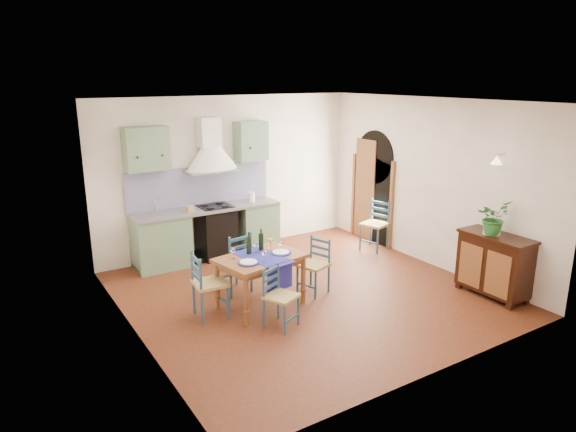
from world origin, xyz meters
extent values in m
plane|color=#401A0D|center=(0.00, 0.00, 0.00)|extent=(5.00, 5.00, 0.00)
cube|color=white|center=(0.00, 2.50, 1.40)|extent=(5.00, 0.04, 2.80)
cube|color=slate|center=(-1.45, 2.19, 0.44)|extent=(0.90, 0.60, 0.88)
cube|color=slate|center=(0.35, 2.19, 0.44)|extent=(0.70, 0.60, 0.88)
cube|color=black|center=(-0.45, 2.19, 0.44)|extent=(0.60, 0.58, 0.88)
cube|color=gray|center=(-0.60, 2.19, 0.90)|extent=(2.60, 0.64, 0.04)
cube|color=silver|center=(-1.45, 2.19, 0.90)|extent=(0.45, 0.40, 0.03)
cylinder|color=silver|center=(-1.45, 2.37, 1.05)|extent=(0.02, 0.02, 0.26)
cube|color=black|center=(-0.45, 2.19, 0.93)|extent=(0.55, 0.48, 0.02)
cube|color=black|center=(-0.60, 2.24, 0.04)|extent=(2.60, 0.50, 0.08)
cube|color=#0B0A5F|center=(-0.60, 2.46, 1.26)|extent=(2.65, 0.05, 0.68)
cube|color=slate|center=(-1.55, 2.32, 2.00)|extent=(0.70, 0.34, 0.70)
cube|color=slate|center=(0.35, 2.32, 2.00)|extent=(0.55, 0.34, 0.70)
cone|color=silver|center=(-0.45, 2.25, 1.75)|extent=(0.96, 0.96, 0.40)
cube|color=silver|center=(-0.45, 2.34, 2.20)|extent=(0.36, 0.30, 0.50)
cube|color=white|center=(2.50, 0.00, 1.40)|extent=(0.04, 5.00, 2.80)
cube|color=black|center=(2.48, 1.40, 0.82)|extent=(0.03, 1.00, 1.65)
cylinder|color=black|center=(2.48, 1.40, 1.65)|extent=(0.03, 1.00, 1.00)
cube|color=brown|center=(2.46, 0.86, 0.82)|extent=(0.06, 0.06, 1.65)
cube|color=brown|center=(2.46, 1.94, 0.82)|extent=(0.06, 0.06, 1.65)
cube|color=brown|center=(2.47, 1.62, 0.98)|extent=(0.04, 0.55, 1.96)
cylinder|color=silver|center=(2.44, -1.32, 2.05)|extent=(0.15, 0.04, 0.04)
cone|color=#FFEDC6|center=(2.34, -1.32, 1.98)|extent=(0.16, 0.16, 0.12)
cube|color=white|center=(-2.50, 0.00, 1.40)|extent=(0.04, 5.00, 2.80)
cube|color=silver|center=(0.00, 0.00, 2.80)|extent=(5.00, 5.00, 0.01)
cube|color=brown|center=(-0.78, -0.02, 0.71)|extent=(1.28, 0.97, 0.05)
cube|color=brown|center=(-0.78, -0.02, 0.64)|extent=(1.14, 0.84, 0.08)
cylinder|color=brown|center=(-1.22, -0.43, 0.34)|extent=(0.07, 0.07, 0.68)
cylinder|color=brown|center=(-1.34, 0.20, 0.34)|extent=(0.07, 0.07, 0.68)
cylinder|color=brown|center=(-0.22, -0.24, 0.34)|extent=(0.07, 0.07, 0.68)
cylinder|color=brown|center=(-0.34, 0.38, 0.34)|extent=(0.07, 0.07, 0.68)
cube|color=navy|center=(-0.77, -0.07, 0.74)|extent=(0.59, 0.93, 0.01)
cube|color=navy|center=(-0.71, -0.41, 0.55)|extent=(0.43, 0.09, 0.38)
cylinder|color=navy|center=(-1.05, -0.17, 0.75)|extent=(0.29, 0.29, 0.01)
cylinder|color=white|center=(-1.05, -0.17, 0.76)|extent=(0.23, 0.23, 0.01)
cylinder|color=navy|center=(-0.48, -0.06, 0.75)|extent=(0.29, 0.29, 0.01)
cylinder|color=white|center=(-0.48, -0.06, 0.76)|extent=(0.23, 0.23, 0.01)
cylinder|color=black|center=(-0.86, 0.16, 0.89)|extent=(0.07, 0.07, 0.32)
cylinder|color=black|center=(-0.64, 0.20, 0.89)|extent=(0.07, 0.07, 0.32)
cylinder|color=white|center=(-0.52, 0.17, 0.79)|extent=(0.05, 0.05, 0.10)
sphere|color=gold|center=(-0.52, 0.17, 0.88)|extent=(0.10, 0.10, 0.10)
cylinder|color=navy|center=(-0.94, -0.91, 0.20)|extent=(0.03, 0.03, 0.41)
cylinder|color=navy|center=(-1.07, -0.62, 0.40)|extent=(0.03, 0.03, 0.79)
cylinder|color=navy|center=(-0.65, -0.78, 0.20)|extent=(0.03, 0.03, 0.41)
cylinder|color=navy|center=(-0.78, -0.49, 0.40)|extent=(0.03, 0.03, 0.79)
cube|color=tan|center=(-0.86, -0.70, 0.42)|extent=(0.49, 0.49, 0.04)
cube|color=navy|center=(-0.93, -0.55, 0.53)|extent=(0.32, 0.16, 0.04)
cube|color=navy|center=(-0.93, -0.55, 0.64)|extent=(0.32, 0.16, 0.04)
cube|color=navy|center=(-0.93, -0.55, 0.74)|extent=(0.32, 0.16, 0.04)
cube|color=navy|center=(-0.80, -0.84, 0.16)|extent=(0.30, 0.15, 0.02)
cylinder|color=navy|center=(-0.72, 0.86, 0.24)|extent=(0.04, 0.04, 0.48)
cylinder|color=navy|center=(-0.66, 0.49, 0.47)|extent=(0.04, 0.04, 0.93)
cylinder|color=navy|center=(-1.09, 0.79, 0.24)|extent=(0.04, 0.04, 0.48)
cylinder|color=navy|center=(-1.03, 0.43, 0.47)|extent=(0.04, 0.04, 0.93)
cube|color=tan|center=(-0.88, 0.64, 0.49)|extent=(0.50, 0.50, 0.04)
cube|color=navy|center=(-0.84, 0.46, 0.62)|extent=(0.39, 0.09, 0.05)
cube|color=navy|center=(-0.84, 0.46, 0.75)|extent=(0.39, 0.09, 0.05)
cube|color=navy|center=(-0.84, 0.46, 0.87)|extent=(0.39, 0.09, 0.05)
cube|color=navy|center=(-0.91, 0.83, 0.19)|extent=(0.37, 0.09, 0.03)
cylinder|color=navy|center=(-1.34, -0.14, 0.23)|extent=(0.04, 0.04, 0.46)
cylinder|color=navy|center=(-1.70, -0.11, 0.45)|extent=(0.04, 0.04, 0.90)
cylinder|color=navy|center=(-1.31, 0.22, 0.23)|extent=(0.04, 0.04, 0.46)
cylinder|color=navy|center=(-1.67, 0.25, 0.45)|extent=(0.04, 0.04, 0.90)
cube|color=tan|center=(-1.50, 0.06, 0.48)|extent=(0.46, 0.46, 0.04)
cube|color=navy|center=(-1.68, 0.07, 0.60)|extent=(0.06, 0.38, 0.05)
cube|color=navy|center=(-1.68, 0.07, 0.72)|extent=(0.06, 0.38, 0.05)
cube|color=navy|center=(-1.68, 0.07, 0.84)|extent=(0.06, 0.38, 0.05)
cube|color=navy|center=(-1.32, 0.04, 0.18)|extent=(0.06, 0.36, 0.03)
cylinder|color=navy|center=(-0.11, 0.07, 0.21)|extent=(0.03, 0.03, 0.42)
cylinder|color=navy|center=(0.21, 0.18, 0.41)|extent=(0.03, 0.03, 0.83)
cylinder|color=navy|center=(0.00, -0.24, 0.21)|extent=(0.03, 0.03, 0.42)
cylinder|color=navy|center=(0.31, -0.14, 0.41)|extent=(0.03, 0.03, 0.83)
cube|color=tan|center=(0.10, -0.03, 0.44)|extent=(0.49, 0.49, 0.04)
cube|color=navy|center=(0.26, 0.02, 0.55)|extent=(0.13, 0.34, 0.04)
cube|color=navy|center=(0.26, 0.02, 0.66)|extent=(0.13, 0.34, 0.04)
cube|color=navy|center=(0.26, 0.02, 0.77)|extent=(0.13, 0.34, 0.04)
cube|color=navy|center=(-0.06, -0.09, 0.17)|extent=(0.13, 0.32, 0.02)
cylinder|color=navy|center=(1.97, 1.12, 0.23)|extent=(0.04, 0.04, 0.47)
cylinder|color=navy|center=(2.32, 1.23, 0.46)|extent=(0.04, 0.04, 0.91)
cylinder|color=navy|center=(2.08, 0.77, 0.23)|extent=(0.04, 0.04, 0.47)
cylinder|color=navy|center=(2.43, 0.88, 0.46)|extent=(0.04, 0.04, 0.91)
cube|color=tan|center=(2.20, 1.00, 0.48)|extent=(0.54, 0.54, 0.04)
cube|color=navy|center=(2.37, 1.06, 0.61)|extent=(0.14, 0.37, 0.05)
cube|color=navy|center=(2.37, 1.06, 0.73)|extent=(0.14, 0.37, 0.05)
cube|color=navy|center=(2.37, 1.06, 0.85)|extent=(0.14, 0.37, 0.05)
cube|color=navy|center=(2.03, 0.94, 0.18)|extent=(0.14, 0.36, 0.03)
cube|color=black|center=(2.27, -1.52, 0.49)|extent=(0.45, 1.00, 0.82)
cube|color=black|center=(2.27, -1.52, 0.92)|extent=(0.50, 1.05, 0.04)
cube|color=brown|center=(2.04, -1.75, 0.45)|extent=(0.02, 0.38, 0.63)
cube|color=brown|center=(2.04, -1.29, 0.45)|extent=(0.02, 0.38, 0.63)
cube|color=black|center=(2.09, -1.96, 0.04)|extent=(0.08, 0.08, 0.08)
cube|color=black|center=(2.09, -1.08, 0.04)|extent=(0.08, 0.08, 0.08)
cube|color=black|center=(2.44, -1.96, 0.04)|extent=(0.08, 0.08, 0.08)
cube|color=black|center=(2.44, -1.08, 0.04)|extent=(0.08, 0.08, 0.08)
imported|color=#246229|center=(2.22, -1.45, 1.19)|extent=(0.49, 0.44, 0.50)
camera|label=1|loc=(-3.99, -5.84, 3.14)|focal=32.00mm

